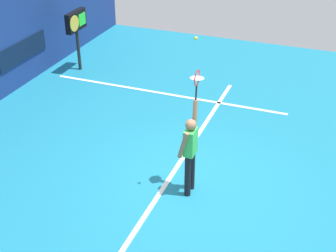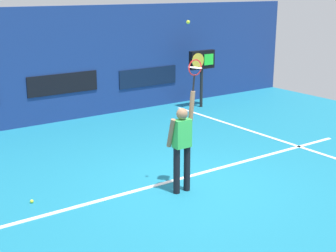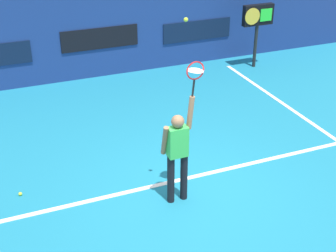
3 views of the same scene
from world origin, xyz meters
name	(u,v)px [view 2 (image 2 of 3)]	position (x,y,z in m)	size (l,w,h in m)	color
ground_plane	(191,185)	(0.00, 0.00, 0.00)	(18.00, 18.00, 0.00)	teal
back_wall	(60,65)	(0.00, 6.27, 1.68)	(18.00, 0.20, 3.37)	navy
sponsor_banner_center	(63,84)	(0.00, 6.15, 1.13)	(2.20, 0.03, 0.60)	black
sponsor_banner_starboard	(148,77)	(3.00, 6.15, 1.03)	(2.20, 0.03, 0.60)	#0C1933
court_baseline	(179,179)	(0.00, 0.40, 0.01)	(10.00, 0.10, 0.01)	white
court_sideline	(254,132)	(3.77, 2.00, 0.01)	(0.10, 7.00, 0.01)	white
tennis_player	(182,143)	(-0.33, -0.14, 1.01)	(0.54, 0.31, 1.99)	black
tennis_racket	(195,69)	(-0.05, -0.14, 2.40)	(0.34, 0.27, 0.62)	black
tennis_ball	(188,22)	(-0.23, -0.16, 3.27)	(0.07, 0.07, 0.07)	#CCE033
scoreboard_clock	(202,63)	(4.48, 5.19, 1.49)	(0.96, 0.20, 1.89)	black
spare_ball	(32,201)	(-2.94, 1.05, 0.03)	(0.07, 0.07, 0.07)	#CCE033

